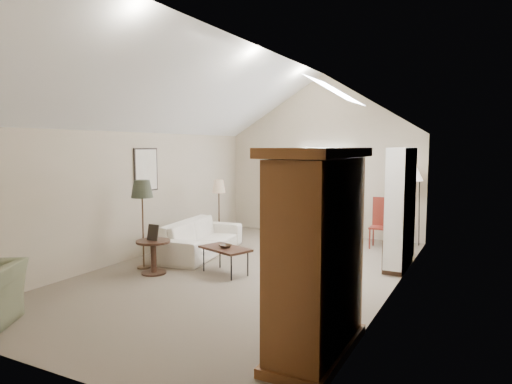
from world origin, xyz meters
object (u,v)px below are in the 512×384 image
at_px(sofa, 201,238).
at_px(side_chair, 380,223).
at_px(side_table, 154,257).
at_px(armchair_far, 319,219).
at_px(armoire, 317,253).
at_px(coffee_table, 225,261).

height_order(sofa, side_chair, side_chair).
relative_size(sofa, side_chair, 2.14).
height_order(sofa, side_table, sofa).
relative_size(sofa, armchair_far, 2.45).
relative_size(armoire, armchair_far, 2.28).
bearing_deg(coffee_table, armchair_far, 85.26).
distance_m(armchair_far, side_chair, 1.74).
height_order(coffee_table, side_chair, side_chair).
height_order(armchair_far, coffee_table, armchair_far).
relative_size(armchair_far, side_table, 1.63).
height_order(armoire, armchair_far, armoire).
relative_size(armoire, side_chair, 1.99).
bearing_deg(side_chair, coffee_table, -121.63).
xyz_separation_m(armchair_far, side_table, (-1.44, -4.48, -0.14)).
distance_m(sofa, armchair_far, 3.27).
bearing_deg(side_table, coffee_table, 27.22).
bearing_deg(side_chair, sofa, -145.32).
distance_m(sofa, side_table, 1.60).
xyz_separation_m(armchair_far, side_chair, (1.63, -0.60, 0.11)).
bearing_deg(coffee_table, side_chair, 59.36).
bearing_deg(side_table, armchair_far, 72.17).
bearing_deg(armoire, sofa, 138.87).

